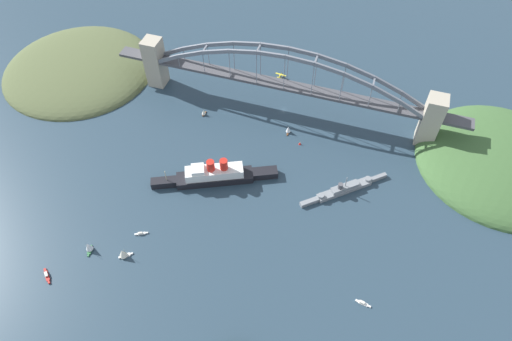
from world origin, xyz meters
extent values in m
plane|color=#283D4C|center=(0.00, 0.00, 0.00)|extent=(1400.00, 1400.00, 0.00)
cube|color=#ADA38E|center=(-119.64, 0.00, 23.03)|extent=(14.74, 15.74, 46.06)
cube|color=#ADA38E|center=(119.64, 0.00, 23.03)|extent=(14.74, 15.74, 46.06)
cube|color=#47474C|center=(0.00, 0.00, 27.76)|extent=(224.53, 12.11, 2.40)
cube|color=#47474C|center=(-139.01, 0.00, 27.76)|extent=(24.00, 12.11, 2.40)
cube|color=#47474C|center=(139.01, 0.00, 27.76)|extent=(24.00, 12.11, 2.40)
cube|color=slate|center=(-104.36, -5.45, 33.67)|extent=(24.64, 1.80, 14.67)
cube|color=slate|center=(-81.17, -5.45, 44.17)|extent=(24.37, 1.80, 12.17)
cube|color=slate|center=(-57.98, -5.45, 52.05)|extent=(24.06, 1.80, 9.65)
cube|color=slate|center=(-34.79, -5.45, 57.30)|extent=(23.73, 1.80, 7.09)
cube|color=slate|center=(-11.60, -5.45, 59.93)|extent=(23.37, 1.80, 4.51)
cube|color=slate|center=(11.60, -5.45, 59.93)|extent=(23.37, 1.80, 4.51)
cube|color=slate|center=(34.79, -5.45, 57.30)|extent=(23.73, 1.80, 7.09)
cube|color=slate|center=(57.98, -5.45, 52.05)|extent=(24.06, 1.80, 9.65)
cube|color=slate|center=(81.17, -5.45, 44.17)|extent=(24.37, 1.80, 12.17)
cube|color=slate|center=(104.36, -5.45, 33.67)|extent=(24.64, 1.80, 14.67)
cube|color=slate|center=(-104.36, 5.45, 33.67)|extent=(24.64, 1.80, 14.67)
cube|color=slate|center=(-81.17, 5.45, 44.17)|extent=(24.37, 1.80, 12.17)
cube|color=slate|center=(-57.98, 5.45, 52.05)|extent=(24.06, 1.80, 9.65)
cube|color=slate|center=(-34.79, 5.45, 57.30)|extent=(23.73, 1.80, 7.09)
cube|color=slate|center=(-11.60, 5.45, 59.93)|extent=(23.37, 1.80, 4.51)
cube|color=slate|center=(11.60, 5.45, 59.93)|extent=(23.37, 1.80, 4.51)
cube|color=slate|center=(34.79, 5.45, 57.30)|extent=(23.73, 1.80, 7.09)
cube|color=slate|center=(57.98, 5.45, 52.05)|extent=(24.06, 1.80, 9.65)
cube|color=slate|center=(81.17, 5.45, 44.17)|extent=(24.37, 1.80, 12.17)
cube|color=slate|center=(104.36, 5.45, 33.67)|extent=(24.64, 1.80, 14.67)
cube|color=slate|center=(-115.95, 0.00, 27.76)|extent=(1.40, 10.90, 1.40)
cube|color=slate|center=(-69.57, 0.00, 48.77)|extent=(1.40, 10.90, 1.40)
cube|color=slate|center=(-23.19, 0.00, 59.27)|extent=(1.40, 10.90, 1.40)
cube|color=slate|center=(23.19, 0.00, 59.27)|extent=(1.40, 10.90, 1.40)
cube|color=slate|center=(69.57, 0.00, 48.77)|extent=(1.40, 10.90, 1.40)
cube|color=slate|center=(115.95, 0.00, 27.76)|extent=(1.40, 10.90, 1.40)
cylinder|color=slate|center=(-92.76, -5.45, 34.27)|extent=(0.56, 0.56, 10.62)
cylinder|color=slate|center=(-92.76, 5.45, 34.27)|extent=(0.56, 0.56, 10.62)
cylinder|color=slate|center=(-69.57, -5.45, 38.86)|extent=(0.56, 0.56, 19.81)
cylinder|color=slate|center=(-69.57, 5.45, 38.86)|extent=(0.56, 0.56, 19.81)
cylinder|color=slate|center=(-46.38, -5.45, 42.15)|extent=(0.56, 0.56, 26.38)
cylinder|color=slate|center=(-46.38, 5.45, 42.15)|extent=(0.56, 0.56, 26.38)
cylinder|color=slate|center=(-23.19, -5.45, 44.12)|extent=(0.56, 0.56, 30.32)
cylinder|color=slate|center=(-23.19, 5.45, 44.12)|extent=(0.56, 0.56, 30.32)
cylinder|color=slate|center=(0.00, -5.45, 44.77)|extent=(0.56, 0.56, 31.63)
cylinder|color=slate|center=(0.00, 5.45, 44.77)|extent=(0.56, 0.56, 31.63)
cylinder|color=slate|center=(23.19, -5.45, 44.12)|extent=(0.56, 0.56, 30.32)
cylinder|color=slate|center=(23.19, 5.45, 44.12)|extent=(0.56, 0.56, 30.32)
cylinder|color=slate|center=(46.38, -5.45, 42.15)|extent=(0.56, 0.56, 26.38)
cylinder|color=slate|center=(46.38, 5.45, 42.15)|extent=(0.56, 0.56, 26.38)
cylinder|color=slate|center=(69.57, -5.45, 38.86)|extent=(0.56, 0.56, 19.81)
cylinder|color=slate|center=(69.57, 5.45, 38.86)|extent=(0.56, 0.56, 19.81)
cylinder|color=slate|center=(92.76, -5.45, 34.27)|extent=(0.56, 0.56, 10.62)
cylinder|color=slate|center=(92.76, 5.45, 34.27)|extent=(0.56, 0.56, 10.62)
ellipsoid|color=#3D6033|center=(-181.76, 7.30, 0.00)|extent=(135.38, 131.85, 31.97)
ellipsoid|color=#515B38|center=(199.97, 6.80, 0.00)|extent=(141.38, 139.84, 24.07)
ellipsoid|color=#756B5B|center=(168.16, -31.66, 0.00)|extent=(49.48, 41.95, 13.24)
cube|color=black|center=(29.09, 91.60, 2.99)|extent=(58.32, 36.30, 5.99)
cube|color=black|center=(64.27, 107.73, 2.99)|extent=(20.64, 14.72, 5.99)
cube|color=black|center=(-6.08, 75.47, 2.99)|extent=(21.25, 16.05, 5.99)
cube|color=white|center=(29.09, 91.60, 9.67)|extent=(44.29, 28.44, 7.36)
cube|color=white|center=(39.98, 96.59, 14.95)|extent=(12.87, 13.07, 3.20)
cylinder|color=red|center=(31.07, 92.51, 17.79)|extent=(5.99, 5.99, 8.88)
cylinder|color=red|center=(22.17, 88.42, 17.79)|extent=(5.99, 5.99, 8.88)
cylinder|color=tan|center=(62.07, 106.72, 10.99)|extent=(0.50, 0.50, 10.00)
cube|color=gray|center=(-67.51, 71.49, 1.69)|extent=(37.80, 33.81, 3.39)
cube|color=gray|center=(-89.78, 52.36, 1.69)|extent=(13.11, 11.87, 3.39)
cube|color=gray|center=(-45.24, 90.62, 1.69)|extent=(13.51, 12.33, 3.39)
cube|color=gray|center=(-67.51, 71.49, 4.85)|extent=(20.22, 18.44, 2.93)
cylinder|color=gray|center=(-82.82, 58.34, 4.49)|extent=(4.73, 4.73, 2.20)
cylinder|color=gray|center=(-52.20, 84.64, 4.49)|extent=(4.73, 4.73, 2.20)
cylinder|color=gray|center=(-67.51, 71.49, 11.32)|extent=(0.60, 0.60, 10.00)
cylinder|color=#4C4C51|center=(-64.17, 74.36, 8.52)|extent=(3.72, 3.72, 4.40)
cylinder|color=#B7B7B2|center=(16.22, -41.01, 0.45)|extent=(1.61, 6.01, 0.90)
cylinder|color=#B7B7B2|center=(12.87, -40.61, 0.45)|extent=(1.61, 6.01, 0.90)
cylinder|color=black|center=(16.22, -41.01, 1.44)|extent=(0.14, 0.14, 1.08)
cylinder|color=black|center=(12.87, -40.61, 1.44)|extent=(0.14, 0.14, 1.08)
ellipsoid|color=gold|center=(14.54, -40.81, 2.56)|extent=(2.09, 7.87, 1.16)
cylinder|color=black|center=(14.12, -44.29, 2.56)|extent=(1.19, 0.93, 1.10)
cube|color=gold|center=(14.43, -41.78, 3.05)|extent=(10.44, 2.94, 0.20)
cube|color=gold|center=(14.96, -37.41, 2.67)|extent=(4.02, 1.57, 0.12)
cube|color=black|center=(14.96, -37.41, 3.88)|extent=(0.25, 1.11, 1.50)
cube|color=brown|center=(-11.15, 26.17, 0.39)|extent=(1.82, 4.33, 0.78)
cube|color=brown|center=(-11.30, 29.00, 0.39)|extent=(0.79, 1.45, 0.78)
cube|color=brown|center=(-11.00, 23.34, 0.39)|extent=(0.94, 1.46, 0.78)
cylinder|color=tan|center=(-11.17, 26.52, 4.32)|extent=(0.16, 0.16, 7.08)
cone|color=white|center=(-11.10, 25.29, 3.97)|extent=(4.09, 4.09, 5.67)
cube|color=brown|center=(64.10, 26.61, 0.48)|extent=(2.06, 3.99, 0.95)
cube|color=brown|center=(63.82, 24.06, 0.48)|extent=(0.88, 1.35, 0.95)
cube|color=brown|center=(64.37, 29.15, 0.48)|extent=(1.03, 1.37, 0.95)
cylinder|color=tan|center=(64.06, 26.29, 3.53)|extent=(0.16, 0.16, 5.16)
cone|color=silver|center=(64.19, 27.40, 3.28)|extent=(3.88, 3.88, 4.13)
cube|color=silver|center=(61.32, 152.44, 0.54)|extent=(5.82, 4.11, 1.08)
cube|color=silver|center=(57.96, 150.71, 0.54)|extent=(2.11, 1.70, 1.08)
cube|color=silver|center=(64.68, 154.17, 0.54)|extent=(2.20, 1.86, 1.08)
cube|color=beige|center=(61.95, 152.76, 1.57)|extent=(3.14, 2.51, 0.98)
cube|color=#2D6B3D|center=(88.88, 175.59, 0.45)|extent=(3.86, 5.74, 0.90)
cube|color=#2D6B3D|center=(87.94, 178.97, 0.45)|extent=(1.58, 1.99, 0.90)
cube|color=#2D6B3D|center=(89.81, 172.22, 0.45)|extent=(1.80, 2.05, 0.90)
cylinder|color=tan|center=(88.76, 176.02, 5.18)|extent=(0.16, 0.16, 8.56)
cone|color=white|center=(89.17, 174.54, 4.75)|extent=(5.92, 5.92, 6.85)
cube|color=silver|center=(-95.96, 155.89, 0.44)|extent=(6.41, 3.15, 0.87)
cube|color=silver|center=(-100.00, 156.56, 0.44)|extent=(2.21, 1.52, 0.87)
cube|color=silver|center=(-91.93, 155.22, 0.44)|extent=(2.25, 1.75, 0.87)
cube|color=beige|center=(-95.21, 155.76, 1.56)|extent=(3.31, 2.22, 1.36)
cube|color=#B2231E|center=(105.83, 200.84, 0.59)|extent=(6.97, 6.65, 1.18)
cube|color=#B2231E|center=(102.20, 204.16, 0.59)|extent=(2.65, 2.58, 1.18)
cube|color=#B2231E|center=(109.45, 197.52, 0.59)|extent=(2.82, 2.76, 1.18)
cube|color=beige|center=(106.51, 200.22, 1.72)|extent=(3.94, 3.83, 1.07)
cube|color=silver|center=(63.60, 171.26, 0.49)|extent=(6.20, 5.76, 0.97)
cube|color=silver|center=(60.58, 168.77, 0.49)|extent=(2.26, 2.15, 0.97)
cube|color=silver|center=(66.62, 173.76, 0.49)|extent=(2.41, 2.34, 0.97)
cylinder|color=tan|center=(63.22, 170.95, 5.12)|extent=(0.16, 0.16, 8.30)
cone|color=silver|center=(64.54, 172.04, 4.71)|extent=(7.58, 7.58, 6.64)
cone|color=red|center=(-23.87, 35.43, 1.10)|extent=(2.20, 2.20, 2.20)
sphere|color=#F2E566|center=(-23.87, 35.43, 2.50)|extent=(0.50, 0.50, 0.50)
camera|label=1|loc=(-67.12, 288.30, 279.64)|focal=32.22mm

